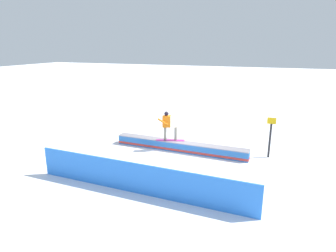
# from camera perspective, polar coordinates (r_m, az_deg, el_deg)

# --- Properties ---
(ground_plane) EXTENTS (120.00, 120.00, 0.00)m
(ground_plane) POSITION_cam_1_polar(r_m,az_deg,el_deg) (14.83, 2.29, -4.91)
(ground_plane) COLOR white
(grind_box) EXTENTS (6.90, 0.77, 0.50)m
(grind_box) POSITION_cam_1_polar(r_m,az_deg,el_deg) (14.76, 2.30, -4.08)
(grind_box) COLOR #2F6EB8
(grind_box) RESTS_ON ground_plane
(snowboarder) EXTENTS (1.44, 0.76, 1.51)m
(snowboarder) POSITION_cam_1_polar(r_m,az_deg,el_deg) (14.61, -0.08, 0.26)
(snowboarder) COLOR #B62D94
(snowboarder) RESTS_ON grind_box
(safety_fence) EXTENTS (8.56, 0.35, 1.16)m
(safety_fence) POSITION_cam_1_polar(r_m,az_deg,el_deg) (10.64, -5.89, -10.20)
(safety_fence) COLOR #2E7BED
(safety_fence) RESTS_ON ground_plane
(trail_marker) EXTENTS (0.40, 0.10, 1.95)m
(trail_marker) POSITION_cam_1_polar(r_m,az_deg,el_deg) (14.52, 19.37, -1.92)
(trail_marker) COLOR #262628
(trail_marker) RESTS_ON ground_plane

